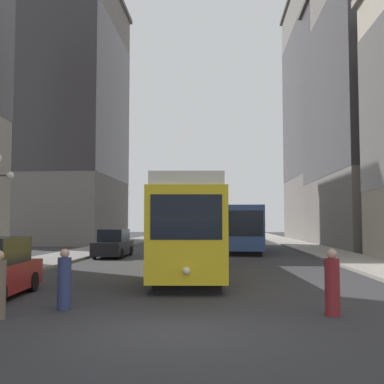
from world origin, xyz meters
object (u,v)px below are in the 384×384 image
at_px(streetcar, 189,226).
at_px(transit_bus, 243,226).
at_px(pedestrian_crossing_far, 64,281).
at_px(parked_car_left_mid, 114,244).
at_px(pedestrian_crossing_near, 332,284).

xyz_separation_m(streetcar, transit_bus, (3.31, 16.41, -0.15)).
distance_m(transit_bus, pedestrian_crossing_far, 26.03).
relative_size(streetcar, pedestrian_crossing_far, 8.61).
xyz_separation_m(streetcar, parked_car_left_mid, (-5.59, 9.60, -1.26)).
height_order(pedestrian_crossing_near, pedestrian_crossing_far, pedestrian_crossing_near).
bearing_deg(parked_car_left_mid, pedestrian_crossing_near, -62.98).
height_order(transit_bus, parked_car_left_mid, transit_bus).
relative_size(streetcar, transit_bus, 1.07).
bearing_deg(pedestrian_crossing_near, parked_car_left_mid, -5.37).
xyz_separation_m(transit_bus, parked_car_left_mid, (-8.90, -6.81, -1.10)).
relative_size(streetcar, parked_car_left_mid, 2.73).
bearing_deg(transit_bus, pedestrian_crossing_near, -86.48).
distance_m(transit_bus, parked_car_left_mid, 11.26).
bearing_deg(streetcar, transit_bus, 75.96).
distance_m(streetcar, pedestrian_crossing_far, 9.39).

